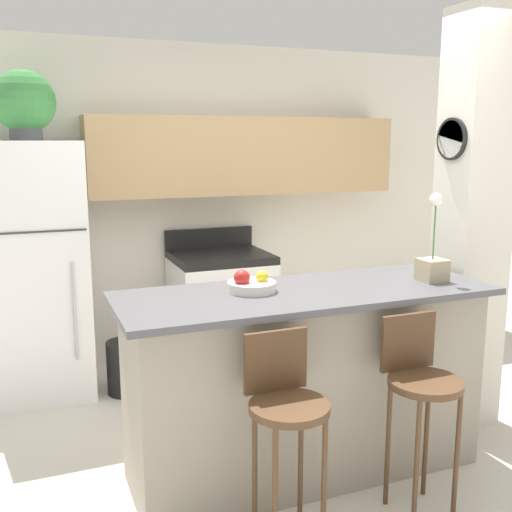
# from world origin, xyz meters

# --- Properties ---
(ground_plane) EXTENTS (14.00, 14.00, 0.00)m
(ground_plane) POSITION_xyz_m (0.00, 0.00, 0.00)
(ground_plane) COLOR beige
(wall_back) EXTENTS (5.60, 0.38, 2.55)m
(wall_back) POSITION_xyz_m (0.14, 2.01, 1.42)
(wall_back) COLOR silver
(wall_back) RESTS_ON ground_plane
(pillar_right) EXTENTS (0.38, 0.32, 2.55)m
(pillar_right) POSITION_xyz_m (1.21, 0.18, 1.28)
(pillar_right) COLOR silver
(pillar_right) RESTS_ON ground_plane
(counter_bar) EXTENTS (1.99, 0.72, 1.02)m
(counter_bar) POSITION_xyz_m (0.00, 0.00, 0.52)
(counter_bar) COLOR gray
(counter_bar) RESTS_ON ground_plane
(refrigerator) EXTENTS (0.68, 0.74, 1.79)m
(refrigerator) POSITION_xyz_m (-1.29, 1.66, 0.89)
(refrigerator) COLOR white
(refrigerator) RESTS_ON ground_plane
(stove_range) EXTENTS (0.75, 0.65, 1.07)m
(stove_range) POSITION_xyz_m (0.09, 1.71, 0.46)
(stove_range) COLOR white
(stove_range) RESTS_ON ground_plane
(bar_stool_left) EXTENTS (0.35, 0.35, 0.97)m
(bar_stool_left) POSITION_xyz_m (-0.35, -0.51, 0.64)
(bar_stool_left) COLOR #4C331E
(bar_stool_left) RESTS_ON ground_plane
(bar_stool_right) EXTENTS (0.35, 0.35, 0.97)m
(bar_stool_right) POSITION_xyz_m (0.35, -0.51, 0.64)
(bar_stool_right) COLOR #4C331E
(bar_stool_right) RESTS_ON ground_plane
(potted_plant_on_fridge) EXTENTS (0.42, 0.42, 0.46)m
(potted_plant_on_fridge) POSITION_xyz_m (-1.29, 1.66, 2.03)
(potted_plant_on_fridge) COLOR #4C4C51
(potted_plant_on_fridge) RESTS_ON refrigerator
(orchid_vase) EXTENTS (0.14, 0.14, 0.49)m
(orchid_vase) POSITION_xyz_m (0.74, -0.07, 1.13)
(orchid_vase) COLOR tan
(orchid_vase) RESTS_ON counter_bar
(fruit_bowl) EXTENTS (0.25, 0.25, 0.12)m
(fruit_bowl) POSITION_xyz_m (-0.28, 0.08, 1.06)
(fruit_bowl) COLOR silver
(fruit_bowl) RESTS_ON counter_bar
(trash_bin) EXTENTS (0.28, 0.28, 0.38)m
(trash_bin) POSITION_xyz_m (-0.73, 1.41, 0.19)
(trash_bin) COLOR black
(trash_bin) RESTS_ON ground_plane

